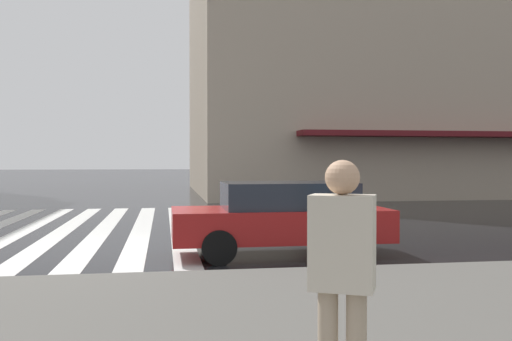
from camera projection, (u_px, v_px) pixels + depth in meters
ground_plane at (133, 251)px, 11.47m from camera, size 220.00×220.00×0.00m
zebra_crossing at (46, 230)px, 15.03m from camera, size 13.00×7.50×0.01m
haussmann_block_corner at (411, 1)px, 34.35m from camera, size 18.00×25.80×23.40m
car_red at (282, 216)px, 10.93m from camera, size 1.85×4.10×1.41m
pedestrian_approaching_kerb at (342, 270)px, 3.59m from camera, size 0.39×0.46×1.68m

